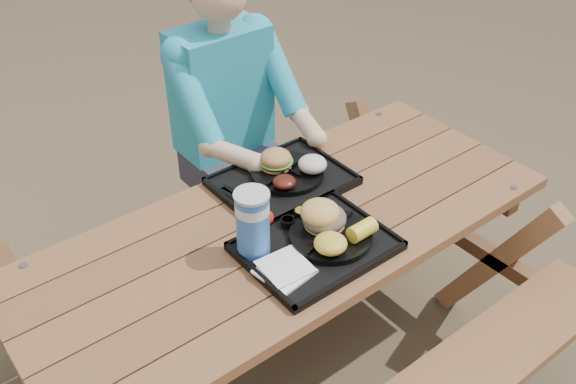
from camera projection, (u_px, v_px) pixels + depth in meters
ground at (288, 371)px, 2.53m from camera, size 60.00×60.00×0.00m
picnic_table at (288, 305)px, 2.31m from camera, size 1.80×1.49×0.75m
tray_near at (316, 247)px, 1.98m from camera, size 0.45×0.35×0.02m
tray_far at (283, 182)px, 2.27m from camera, size 0.45×0.35×0.02m
plate_near at (331, 236)px, 2.00m from camera, size 0.26×0.26×0.02m
plate_far at (287, 173)px, 2.28m from camera, size 0.26×0.26×0.02m
napkin_stack at (285, 271)px, 1.87m from camera, size 0.16×0.16×0.02m
soda_cup at (253, 224)px, 1.90m from camera, size 0.10×0.10×0.20m
condiment_bbq at (288, 222)px, 2.05m from camera, size 0.04×0.04×0.03m
condiment_mustard at (301, 214)px, 2.08m from camera, size 0.05×0.05×0.03m
sandwich at (325, 208)px, 1.98m from camera, size 0.13×0.13×0.14m
mac_cheese at (330, 243)px, 1.91m from camera, size 0.10×0.10×0.05m
corn_cob at (362, 230)px, 1.96m from camera, size 0.09×0.09×0.05m
cutlery_far at (240, 195)px, 2.18m from camera, size 0.06×0.16×0.01m
burger at (276, 155)px, 2.26m from camera, size 0.11×0.11×0.10m
baked_beans at (284, 182)px, 2.18m from camera, size 0.08×0.08×0.04m
potato_salad at (312, 164)px, 2.25m from camera, size 0.10×0.10×0.06m
diner at (227, 140)px, 2.72m from camera, size 0.48×0.84×1.28m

